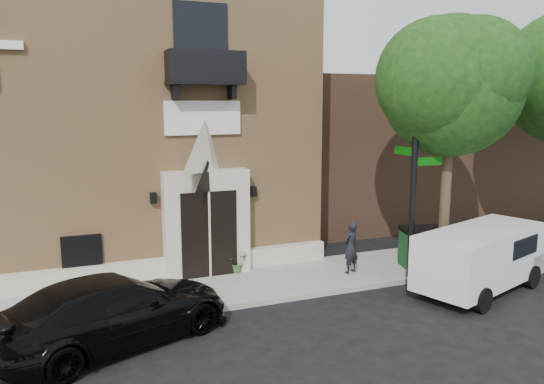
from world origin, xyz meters
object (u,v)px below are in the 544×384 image
at_px(cargo_van, 484,256).
at_px(dumpster, 433,247).
at_px(black_sedan, 114,310).
at_px(street_sign, 415,165).
at_px(pedestrian_near, 351,247).
at_px(fire_hydrant, 443,258).

bearing_deg(cargo_van, dumpster, 78.85).
relative_size(black_sedan, street_sign, 0.80).
bearing_deg(pedestrian_near, dumpster, 149.35).
bearing_deg(fire_hydrant, dumpster, 98.49).
bearing_deg(dumpster, cargo_van, -68.50).
relative_size(black_sedan, pedestrian_near, 3.33).
bearing_deg(cargo_van, street_sign, 117.43).
distance_m(fire_hydrant, pedestrian_near, 2.97).
xyz_separation_m(cargo_van, fire_hydrant, (-0.19, 1.51, -0.48)).
distance_m(black_sedan, street_sign, 9.20).
relative_size(black_sedan, cargo_van, 1.13).
distance_m(street_sign, dumpster, 3.06).
bearing_deg(cargo_van, fire_hydrant, 78.54).
height_order(cargo_van, pedestrian_near, cargo_van).
relative_size(cargo_van, fire_hydrant, 6.06).
distance_m(cargo_van, dumpster, 1.97).
bearing_deg(street_sign, dumpster, 22.17).
height_order(street_sign, fire_hydrant, street_sign).
xyz_separation_m(cargo_van, pedestrian_near, (-2.99, 2.38, -0.06)).
bearing_deg(dumpster, street_sign, -143.61).
bearing_deg(dumpster, black_sedan, -156.85).
bearing_deg(black_sedan, pedestrian_near, -95.98).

